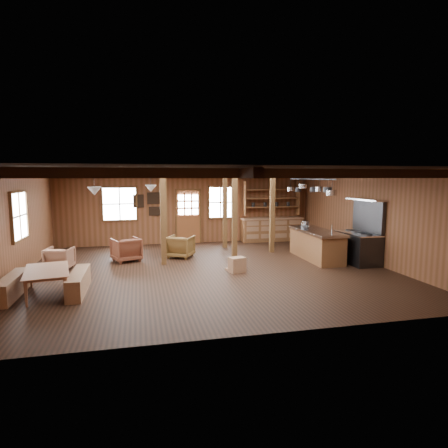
{
  "coord_description": "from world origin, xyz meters",
  "views": [
    {
      "loc": [
        -1.89,
        -10.18,
        2.61
      ],
      "look_at": [
        0.61,
        0.78,
        1.2
      ],
      "focal_mm": 30.0,
      "sensor_mm": 36.0,
      "label": 1
    }
  ],
  "objects": [
    {
      "name": "room",
      "position": [
        0.0,
        0.0,
        1.4
      ],
      "size": [
        10.04,
        9.04,
        2.84
      ],
      "color": "black",
      "rests_on": "ground"
    },
    {
      "name": "ceiling_joists",
      "position": [
        0.0,
        0.18,
        2.68
      ],
      "size": [
        9.8,
        8.82,
        0.18
      ],
      "color": "black",
      "rests_on": "ceiling"
    },
    {
      "name": "timber_posts",
      "position": [
        0.52,
        2.08,
        1.4
      ],
      "size": [
        3.95,
        2.35,
        2.8
      ],
      "color": "#432713",
      "rests_on": "floor"
    },
    {
      "name": "back_door",
      "position": [
        0.0,
        4.45,
        0.88
      ],
      "size": [
        1.02,
        0.08,
        2.15
      ],
      "color": "brown",
      "rests_on": "floor"
    },
    {
      "name": "window_back_left",
      "position": [
        -2.6,
        4.46,
        1.6
      ],
      "size": [
        1.32,
        0.06,
        1.32
      ],
      "color": "white",
      "rests_on": "wall_back"
    },
    {
      "name": "window_back_right",
      "position": [
        1.3,
        4.46,
        1.6
      ],
      "size": [
        1.02,
        0.06,
        1.32
      ],
      "color": "white",
      "rests_on": "wall_back"
    },
    {
      "name": "window_left",
      "position": [
        -4.96,
        0.5,
        1.6
      ],
      "size": [
        0.14,
        1.24,
        1.32
      ],
      "color": "white",
      "rests_on": "wall_back"
    },
    {
      "name": "notice_boards",
      "position": [
        -1.5,
        4.46,
        1.64
      ],
      "size": [
        1.08,
        0.03,
        0.9
      ],
      "color": "silver",
      "rests_on": "wall_back"
    },
    {
      "name": "back_counter",
      "position": [
        3.4,
        4.2,
        0.6
      ],
      "size": [
        2.55,
        0.6,
        2.45
      ],
      "color": "brown",
      "rests_on": "floor"
    },
    {
      "name": "pendant_lamps",
      "position": [
        -2.25,
        1.0,
        2.25
      ],
      "size": [
        1.86,
        2.36,
        0.66
      ],
      "color": "#2A2B2D",
      "rests_on": "ceiling"
    },
    {
      "name": "pot_rack",
      "position": [
        3.19,
        0.19,
        2.27
      ],
      "size": [
        0.38,
        3.0,
        0.45
      ],
      "color": "#2A2B2D",
      "rests_on": "ceiling"
    },
    {
      "name": "kitchen_island",
      "position": [
        3.6,
        0.64,
        0.48
      ],
      "size": [
        0.92,
        2.51,
        1.2
      ],
      "rotation": [
        0.0,
        0.0,
        -0.02
      ],
      "color": "brown",
      "rests_on": "floor"
    },
    {
      "name": "step_stool",
      "position": [
        0.7,
        -0.43,
        0.21
      ],
      "size": [
        0.54,
        0.44,
        0.42
      ],
      "primitive_type": "cube",
      "rotation": [
        0.0,
        0.0,
        0.26
      ],
      "color": "brown",
      "rests_on": "floor"
    },
    {
      "name": "commercial_range",
      "position": [
        4.65,
        -0.12,
        0.63
      ],
      "size": [
        0.81,
        1.59,
        1.96
      ],
      "color": "#2A2B2D",
      "rests_on": "floor"
    },
    {
      "name": "dining_table",
      "position": [
        -3.9,
        -1.39,
        0.28
      ],
      "size": [
        1.18,
        1.75,
        0.57
      ],
      "primitive_type": "imported",
      "rotation": [
        0.0,
        0.0,
        1.76
      ],
      "color": "#9B6446",
      "rests_on": "floor"
    },
    {
      "name": "bench_wall",
      "position": [
        -4.65,
        -1.39,
        0.23
      ],
      "size": [
        0.31,
        1.67,
        0.46
      ],
      "primitive_type": "cube",
      "color": "brown",
      "rests_on": "floor"
    },
    {
      "name": "bench_aisle",
      "position": [
        -3.27,
        -1.39,
        0.24
      ],
      "size": [
        0.32,
        1.71,
        0.47
      ],
      "primitive_type": "cube",
      "color": "brown",
      "rests_on": "floor"
    },
    {
      "name": "armchair_a",
      "position": [
        -2.31,
        1.68,
        0.37
      ],
      "size": [
        1.03,
        1.04,
        0.73
      ],
      "primitive_type": "imported",
      "rotation": [
        0.0,
        0.0,
        3.52
      ],
      "color": "brown",
      "rests_on": "floor"
    },
    {
      "name": "armchair_b",
      "position": [
        -0.6,
        1.84,
        0.36
      ],
      "size": [
        1.04,
        1.05,
        0.71
      ],
      "primitive_type": "imported",
      "rotation": [
        0.0,
        0.0,
        2.66
      ],
      "color": "brown",
      "rests_on": "floor"
    },
    {
      "name": "armchair_c",
      "position": [
        -4.13,
        1.0,
        0.32
      ],
      "size": [
        0.8,
        0.81,
        0.63
      ],
      "primitive_type": "imported",
      "rotation": [
        0.0,
        0.0,
        2.95
      ],
      "color": "brown",
      "rests_on": "floor"
    },
    {
      "name": "counter_pot",
      "position": [
        3.7,
        1.64,
        1.03
      ],
      "size": [
        0.28,
        0.28,
        0.17
      ],
      "primitive_type": "cylinder",
      "color": "silver",
      "rests_on": "kitchen_island"
    },
    {
      "name": "bowl",
      "position": [
        3.4,
        1.14,
        0.98
      ],
      "size": [
        0.34,
        0.34,
        0.07
      ],
      "primitive_type": "imported",
      "rotation": [
        0.0,
        0.0,
        -0.2
      ],
      "color": "silver",
      "rests_on": "kitchen_island"
    }
  ]
}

